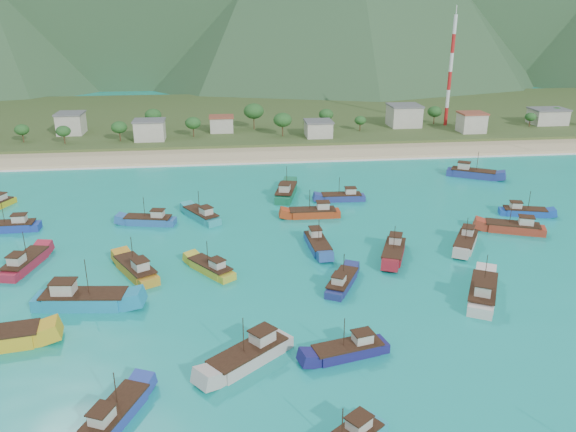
{
  "coord_description": "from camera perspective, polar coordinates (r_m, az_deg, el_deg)",
  "views": [
    {
      "loc": [
        -10.31,
        -84.82,
        41.81
      ],
      "look_at": [
        1.59,
        18.0,
        3.0
      ],
      "focal_mm": 35.0,
      "sensor_mm": 36.0,
      "label": 1
    }
  ],
  "objects": [
    {
      "name": "boat_30",
      "position": [
        89.11,
        -20.13,
        -8.02
      ],
      "size": [
        14.06,
        5.52,
        8.1
      ],
      "rotation": [
        0.0,
        0.0,
        4.6
      ],
      "color": "#1786B5",
      "rests_on": "ground"
    },
    {
      "name": "boat_28",
      "position": [
        131.15,
        -0.19,
        2.4
      ],
      "size": [
        6.72,
        13.04,
        7.39
      ],
      "rotation": [
        0.0,
        0.0,
        6.03
      ],
      "color": "#106241",
      "rests_on": "ground"
    },
    {
      "name": "land",
      "position": [
        228.9,
        -3.97,
        9.98
      ],
      "size": [
        400.0,
        110.0,
        2.4
      ],
      "primitive_type": "cube",
      "color": "#385123",
      "rests_on": "ground"
    },
    {
      "name": "boat_7",
      "position": [
        103.32,
        3.02,
        -2.89
      ],
      "size": [
        3.82,
        10.8,
        6.27
      ],
      "rotation": [
        0.0,
        0.0,
        3.21
      ],
      "color": "#244B92",
      "rests_on": "ground"
    },
    {
      "name": "radio_tower",
      "position": [
        209.6,
        16.17,
        13.91
      ],
      "size": [
        1.2,
        1.2,
        37.58
      ],
      "color": "red",
      "rests_on": "ground"
    },
    {
      "name": "boat_14",
      "position": [
        90.87,
        19.16,
        -7.42
      ],
      "size": [
        9.1,
        12.68,
        7.34
      ],
      "rotation": [
        0.0,
        0.0,
        5.79
      ],
      "color": "beige",
      "rests_on": "ground"
    },
    {
      "name": "boat_33",
      "position": [
        96.59,
        -15.18,
        -5.31
      ],
      "size": [
        8.78,
        11.75,
        6.85
      ],
      "rotation": [
        0.0,
        0.0,
        0.53
      ],
      "color": "#C58822",
      "rests_on": "ground"
    },
    {
      "name": "boat_31",
      "position": [
        124.03,
        -26.39,
        -0.99
      ],
      "size": [
        11.08,
        3.44,
        6.52
      ],
      "rotation": [
        0.0,
        0.0,
        1.59
      ],
      "color": "#1D399F",
      "rests_on": "ground"
    },
    {
      "name": "boat_22",
      "position": [
        73.82,
        6.21,
        -13.44
      ],
      "size": [
        10.5,
        5.22,
        5.96
      ],
      "rotation": [
        0.0,
        0.0,
        1.8
      ],
      "color": "navy",
      "rests_on": "ground"
    },
    {
      "name": "boat_1",
      "position": [
        129.56,
        22.82,
        0.36
      ],
      "size": [
        10.18,
        5.4,
        5.77
      ],
      "rotation": [
        0.0,
        0.0,
        4.44
      ],
      "color": "#1747AE",
      "rests_on": "ground"
    },
    {
      "name": "boat_2",
      "position": [
        109.02,
        17.59,
        -2.59
      ],
      "size": [
        8.22,
        10.79,
        6.32
      ],
      "rotation": [
        0.0,
        0.0,
        2.6
      ],
      "color": "#B1ABA1",
      "rests_on": "ground"
    },
    {
      "name": "surf_line",
      "position": [
        160.21,
        -2.7,
        5.4
      ],
      "size": [
        400.0,
        2.5,
        0.08
      ],
      "primitive_type": "cube",
      "color": "white",
      "rests_on": "ground"
    },
    {
      "name": "village",
      "position": [
        192.62,
        1.09,
        9.42
      ],
      "size": [
        208.5,
        22.76,
        7.07
      ],
      "color": "beige",
      "rests_on": "ground"
    },
    {
      "name": "boat_32",
      "position": [
        101.67,
        10.69,
        -3.62
      ],
      "size": [
        7.28,
        11.49,
        6.55
      ],
      "rotation": [
        0.0,
        0.0,
        2.75
      ],
      "color": "maroon",
      "rests_on": "ground"
    },
    {
      "name": "boat_4",
      "position": [
        129.09,
        5.53,
        1.88
      ],
      "size": [
        10.21,
        3.36,
        5.97
      ],
      "rotation": [
        0.0,
        0.0,
        1.53
      ],
      "color": "navy",
      "rests_on": "ground"
    },
    {
      "name": "boat_19",
      "position": [
        94.99,
        -7.84,
        -5.32
      ],
      "size": [
        8.35,
        9.69,
        5.87
      ],
      "rotation": [
        0.0,
        0.0,
        0.65
      ],
      "color": "gold",
      "rests_on": "ground"
    },
    {
      "name": "boat_3",
      "position": [
        66.27,
        -17.25,
        -18.86
      ],
      "size": [
        6.98,
        10.78,
        6.16
      ],
      "rotation": [
        0.0,
        0.0,
        5.87
      ],
      "color": "#273D9E",
      "rests_on": "ground"
    },
    {
      "name": "ground",
      "position": [
        95.12,
        0.3,
        -5.52
      ],
      "size": [
        600.0,
        600.0,
        0.0
      ],
      "primitive_type": "plane",
      "color": "#0C8672",
      "rests_on": "ground"
    },
    {
      "name": "boat_10",
      "position": [
        119.05,
        21.94,
        -1.14
      ],
      "size": [
        11.82,
        7.33,
        6.73
      ],
      "rotation": [
        0.0,
        0.0,
        1.19
      ],
      "color": "#9E311E",
      "rests_on": "ground"
    },
    {
      "name": "boat_16",
      "position": [
        118.46,
        -8.78,
        0.03
      ],
      "size": [
        8.37,
        10.9,
        6.4
      ],
      "rotation": [
        0.0,
        0.0,
        0.55
      ],
      "color": "teal",
      "rests_on": "ground"
    },
    {
      "name": "boat_24",
      "position": [
        118.52,
        2.6,
        0.28
      ],
      "size": [
        10.97,
        3.5,
        6.43
      ],
      "rotation": [
        0.0,
        0.0,
        1.54
      ],
      "color": "#A93615",
      "rests_on": "ground"
    },
    {
      "name": "boat_0",
      "position": [
        117.88,
        -13.92,
        -0.47
      ],
      "size": [
        10.91,
        5.2,
        6.2
      ],
      "rotation": [
        0.0,
        0.0,
        1.36
      ],
      "color": "#275CA3",
      "rests_on": "ground"
    },
    {
      "name": "beach",
      "position": [
        169.38,
        -2.93,
        6.24
      ],
      "size": [
        400.0,
        18.0,
        1.2
      ],
      "primitive_type": "cube",
      "color": "beige",
      "rests_on": "ground"
    },
    {
      "name": "boat_20",
      "position": [
        72.28,
        -3.91,
        -13.98
      ],
      "size": [
        11.58,
        10.33,
        7.1
      ],
      "rotation": [
        0.0,
        0.0,
        2.25
      ],
      "color": "#BDB1AB",
      "rests_on": "ground"
    },
    {
      "name": "boat_21",
      "position": [
        153.94,
        18.21,
        4.11
      ],
      "size": [
        12.57,
        9.33,
        7.32
      ],
      "rotation": [
        0.0,
        0.0,
        4.19
      ],
      "color": "navy",
      "rests_on": "ground"
    },
    {
      "name": "boat_5",
      "position": [
        105.53,
        -25.16,
        -4.38
      ],
      "size": [
        5.7,
        11.74,
        6.67
      ],
      "rotation": [
        0.0,
        0.0,
        6.07
      ],
      "color": "#A01D34",
      "rests_on": "ground"
    },
    {
      "name": "vegetation",
      "position": [
        191.54,
        -6.19,
        9.42
      ],
      "size": [
        276.87,
        25.98,
        9.16
      ],
      "color": "#235623",
      "rests_on": "ground"
    },
    {
      "name": "boat_13",
      "position": [
        89.97,
        5.5,
        -6.77
      ],
      "size": [
        7.1,
        9.93,
        5.75
      ],
      "rotation": [
        0.0,
        0.0,
        5.8
      ],
      "color": "navy",
      "rests_on": "ground"
    }
  ]
}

